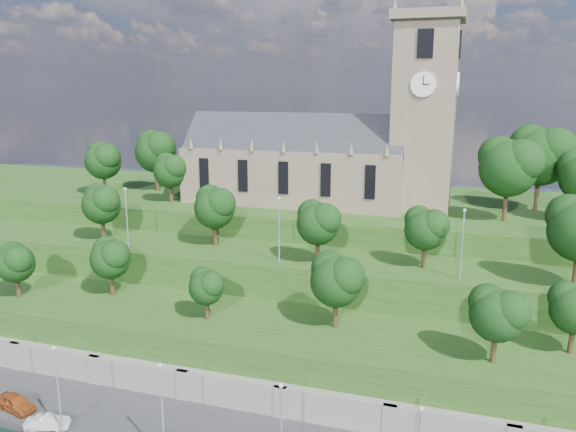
% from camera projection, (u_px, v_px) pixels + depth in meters
% --- Properties ---
extents(retaining_wall, '(160.00, 2.10, 5.00)m').
position_uv_depth(retaining_wall, '(233.00, 398.00, 53.87)').
color(retaining_wall, slate).
rests_on(retaining_wall, ground).
extents(embankment_lower, '(160.00, 12.00, 8.00)m').
position_uv_depth(embankment_lower, '(255.00, 356.00, 59.13)').
color(embankment_lower, '#214316').
rests_on(embankment_lower, ground).
extents(embankment_upper, '(160.00, 10.00, 12.00)m').
position_uv_depth(embankment_upper, '(287.00, 301.00, 68.90)').
color(embankment_upper, '#214316').
rests_on(embankment_upper, ground).
extents(hilltop, '(160.00, 32.00, 15.00)m').
position_uv_depth(hilltop, '(328.00, 245.00, 88.07)').
color(hilltop, '#214316').
rests_on(hilltop, ground).
extents(church, '(38.60, 12.35, 27.60)m').
position_uv_depth(church, '(328.00, 152.00, 80.72)').
color(church, brown).
rests_on(church, hilltop).
extents(trees_lower, '(63.18, 8.65, 7.75)m').
position_uv_depth(trees_lower, '(286.00, 281.00, 56.36)').
color(trees_lower, '#2E2112').
rests_on(trees_lower, embankment_lower).
extents(trees_upper, '(62.30, 8.72, 9.35)m').
position_uv_depth(trees_upper, '(346.00, 216.00, 63.27)').
color(trees_upper, '#2E2112').
rests_on(trees_upper, embankment_upper).
extents(trees_hilltop, '(74.87, 16.37, 11.76)m').
position_uv_depth(trees_hilltop, '(383.00, 159.00, 78.06)').
color(trees_hilltop, '#2E2112').
rests_on(trees_hilltop, hilltop).
extents(lamp_posts_promenade, '(60.36, 0.36, 8.62)m').
position_uv_depth(lamp_posts_promenade, '(162.00, 406.00, 44.67)').
color(lamp_posts_promenade, '#B2B2B7').
rests_on(lamp_posts_promenade, promenade).
extents(lamp_posts_upper, '(40.36, 0.36, 7.62)m').
position_uv_depth(lamp_posts_upper, '(279.00, 225.00, 63.77)').
color(lamp_posts_upper, '#B2B2B7').
rests_on(lamp_posts_upper, embankment_upper).
extents(car_left, '(4.64, 2.73, 1.48)m').
position_uv_depth(car_left, '(16.00, 403.00, 52.74)').
color(car_left, '#8F4017').
rests_on(car_left, promenade).
extents(car_middle, '(4.02, 2.71, 1.25)m').
position_uv_depth(car_middle, '(47.00, 422.00, 49.81)').
color(car_middle, silver).
rests_on(car_middle, promenade).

